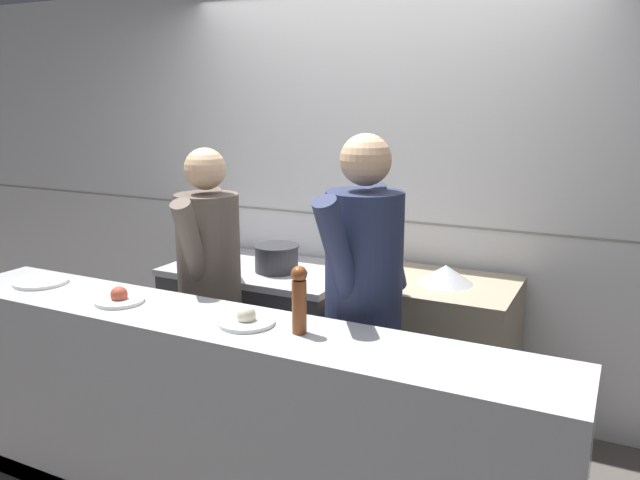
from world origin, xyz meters
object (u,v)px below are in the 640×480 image
Objects in this scene: plated_dish_appetiser at (119,299)px; plated_dish_dessert at (246,320)px; pepper_mill at (299,298)px; stock_pot at (277,257)px; chef_sous at (363,303)px; mixing_bowl_steel at (446,274)px; oven_range at (264,332)px; chef_head_cook at (210,285)px; plated_dish_main at (41,282)px.

plated_dish_dessert is at bearing 2.09° from plated_dish_appetiser.
pepper_mill is at bearing 2.28° from plated_dish_appetiser.
chef_sous is (0.82, -0.61, 0.02)m from stock_pot.
mixing_bowl_steel is at bearing 2.47° from stock_pot.
plated_dish_dessert reaches higher than plated_dish_appetiser.
stock_pot is 1.18m from plated_dish_dessert.
oven_range is 0.76m from chef_head_cook.
chef_sous reaches higher than stock_pot.
plated_dish_appetiser is at bearing -177.91° from plated_dish_dessert.
chef_head_cook is 0.94× the size of chef_sous.
chef_sous is at bearing 54.18° from plated_dish_dessert.
oven_range is at bearing 86.93° from plated_dish_appetiser.
pepper_mill is 0.99m from chef_head_cook.
plated_dish_main is at bearing -148.63° from mixing_bowl_steel.
plated_dish_appetiser is at bearing -93.07° from oven_range.
plated_dish_appetiser reaches higher than stock_pot.
plated_dish_dessert is (0.62, -1.12, 0.55)m from oven_range.
stock_pot is at bearing 124.58° from pepper_mill.
plated_dish_main is 0.58m from plated_dish_appetiser.
pepper_mill is (0.92, 0.04, 0.13)m from plated_dish_appetiser.
stock_pot reaches higher than plated_dish_main.
pepper_mill is at bearing -45.97° from chef_head_cook.
plated_dish_main is at bearing 178.84° from plated_dish_dessert.
oven_range is 4.08× the size of pepper_mill.
plated_dish_dessert is at bearing -56.30° from chef_head_cook.
oven_range is 0.53m from stock_pot.
chef_sous is (-0.20, -0.66, 0.00)m from mixing_bowl_steel.
oven_range is at bearing 118.82° from plated_dish_dessert.
plated_dish_dessert is at bearing -118.42° from chef_sous.
plated_dish_appetiser is 0.68m from plated_dish_dessert.
chef_sous reaches higher than pepper_mill.
plated_dish_dessert is at bearing -1.16° from plated_dish_main.
chef_sous reaches higher than chef_head_cook.
plated_dish_main is (-0.77, -1.05, 0.02)m from stock_pot.
plated_dish_main is at bearing 175.04° from plated_dish_appetiser.
mixing_bowl_steel is at bearing 31.37° from plated_dish_main.
plated_dish_main is 0.16× the size of chef_head_cook.
chef_sous is at bearing 15.38° from plated_dish_main.
stock_pot is at bearing 66.64° from chef_head_cook.
stock_pot is (0.13, -0.05, 0.52)m from oven_range.
plated_dish_appetiser is (-0.19, -1.10, 0.03)m from stock_pot.
stock_pot is 1.30m from plated_dish_main.
oven_range is at bearing 79.77° from chef_head_cook.
stock_pot is 0.94× the size of mixing_bowl_steel.
stock_pot is 1.02m from chef_sous.
chef_sous reaches higher than plated_dish_appetiser.
plated_dish_main is 1.51m from pepper_mill.
oven_range is 4.27× the size of plated_dish_main.
oven_range is 3.87× the size of mixing_bowl_steel.
mixing_bowl_steel is 0.17× the size of chef_sous.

